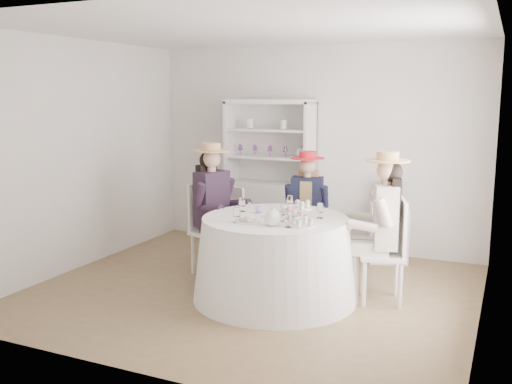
% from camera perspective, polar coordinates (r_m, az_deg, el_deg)
% --- Properties ---
extents(ground, '(4.50, 4.50, 0.00)m').
position_cam_1_polar(ground, '(6.15, -0.39, -9.84)').
color(ground, brown).
rests_on(ground, ground).
extents(ceiling, '(4.50, 4.50, 0.00)m').
position_cam_1_polar(ceiling, '(5.83, -0.42, 16.05)').
color(ceiling, white).
rests_on(ceiling, wall_back).
extents(wall_back, '(4.50, 0.00, 4.50)m').
position_cam_1_polar(wall_back, '(7.69, 5.87, 4.40)').
color(wall_back, silver).
rests_on(wall_back, ground).
extents(wall_front, '(4.50, 0.00, 4.50)m').
position_cam_1_polar(wall_front, '(4.12, -12.12, -0.40)').
color(wall_front, silver).
rests_on(wall_front, ground).
extents(wall_left, '(0.00, 4.50, 4.50)m').
position_cam_1_polar(wall_left, '(7.07, -17.23, 3.55)').
color(wall_left, silver).
rests_on(wall_left, ground).
extents(wall_right, '(0.00, 4.50, 4.50)m').
position_cam_1_polar(wall_right, '(5.31, 22.23, 1.33)').
color(wall_right, silver).
rests_on(wall_right, ground).
extents(tea_table, '(1.67, 1.67, 0.84)m').
position_cam_1_polar(tea_table, '(5.82, 1.91, -6.63)').
color(tea_table, white).
rests_on(tea_table, ground).
extents(hutch, '(1.20, 0.50, 2.00)m').
position_cam_1_polar(hutch, '(7.74, 1.44, -0.30)').
color(hutch, silver).
rests_on(hutch, ground).
extents(side_table, '(0.57, 0.57, 0.71)m').
position_cam_1_polar(side_table, '(7.32, 13.11, -4.00)').
color(side_table, silver).
rests_on(side_table, ground).
extents(hatbox, '(0.35, 0.35, 0.29)m').
position_cam_1_polar(hatbox, '(7.22, 13.26, -0.12)').
color(hatbox, black).
rests_on(hatbox, side_table).
extents(guest_left, '(0.62, 0.57, 1.52)m').
position_cam_1_polar(guest_left, '(6.52, -4.27, -0.91)').
color(guest_left, silver).
rests_on(guest_left, ground).
extents(guest_mid, '(0.53, 0.55, 1.41)m').
position_cam_1_polar(guest_mid, '(6.71, 5.10, -1.15)').
color(guest_mid, silver).
rests_on(guest_mid, ground).
extents(guest_right, '(0.62, 0.57, 1.52)m').
position_cam_1_polar(guest_right, '(5.75, 12.55, -2.60)').
color(guest_right, silver).
rests_on(guest_right, ground).
extents(spare_chair, '(0.53, 0.53, 0.96)m').
position_cam_1_polar(spare_chair, '(7.05, -1.55, -2.91)').
color(spare_chair, silver).
rests_on(spare_chair, ground).
extents(teacup_a, '(0.08, 0.08, 0.06)m').
position_cam_1_polar(teacup_a, '(5.91, 0.29, -1.83)').
color(teacup_a, white).
rests_on(teacup_a, tea_table).
extents(teacup_b, '(0.08, 0.08, 0.07)m').
position_cam_1_polar(teacup_b, '(5.95, 2.80, -1.72)').
color(teacup_b, white).
rests_on(teacup_b, tea_table).
extents(teacup_c, '(0.08, 0.08, 0.06)m').
position_cam_1_polar(teacup_c, '(5.80, 4.41, -2.08)').
color(teacup_c, white).
rests_on(teacup_c, tea_table).
extents(flower_bowl, '(0.19, 0.19, 0.05)m').
position_cam_1_polar(flower_bowl, '(5.56, 3.51, -2.67)').
color(flower_bowl, white).
rests_on(flower_bowl, tea_table).
extents(flower_arrangement, '(0.19, 0.19, 0.07)m').
position_cam_1_polar(flower_arrangement, '(5.61, 3.78, -1.84)').
color(flower_arrangement, pink).
rests_on(flower_arrangement, tea_table).
extents(table_teapot, '(0.23, 0.16, 0.17)m').
position_cam_1_polar(table_teapot, '(5.35, 1.71, -2.62)').
color(table_teapot, white).
rests_on(table_teapot, tea_table).
extents(sandwich_plate, '(0.26, 0.26, 0.06)m').
position_cam_1_polar(sandwich_plate, '(5.50, -0.81, -2.88)').
color(sandwich_plate, white).
rests_on(sandwich_plate, tea_table).
extents(cupcake_stand, '(0.25, 0.25, 0.24)m').
position_cam_1_polar(cupcake_stand, '(5.34, 4.61, -2.51)').
color(cupcake_stand, white).
rests_on(cupcake_stand, tea_table).
extents(stemware_set, '(0.93, 0.89, 0.15)m').
position_cam_1_polar(stemware_set, '(5.70, 1.94, -1.82)').
color(stemware_set, white).
rests_on(stemware_set, tea_table).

